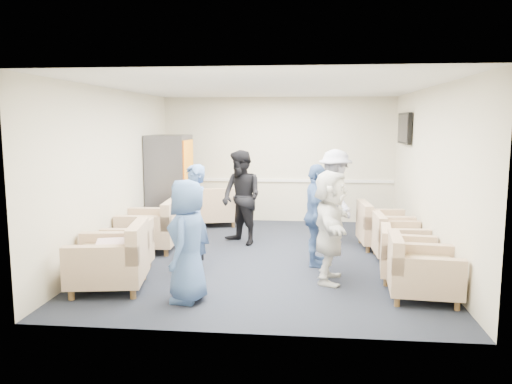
# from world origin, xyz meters

# --- Properties ---
(floor) EXTENTS (6.00, 6.00, 0.00)m
(floor) POSITION_xyz_m (0.00, 0.00, 0.00)
(floor) COLOR black
(floor) RESTS_ON ground
(ceiling) EXTENTS (6.00, 6.00, 0.00)m
(ceiling) POSITION_xyz_m (0.00, 0.00, 2.70)
(ceiling) COLOR silver
(ceiling) RESTS_ON back_wall
(back_wall) EXTENTS (5.00, 0.02, 2.70)m
(back_wall) POSITION_xyz_m (0.00, 3.00, 1.35)
(back_wall) COLOR beige
(back_wall) RESTS_ON floor
(front_wall) EXTENTS (5.00, 0.02, 2.70)m
(front_wall) POSITION_xyz_m (0.00, -3.00, 1.35)
(front_wall) COLOR beige
(front_wall) RESTS_ON floor
(left_wall) EXTENTS (0.02, 6.00, 2.70)m
(left_wall) POSITION_xyz_m (-2.50, 0.00, 1.35)
(left_wall) COLOR beige
(left_wall) RESTS_ON floor
(right_wall) EXTENTS (0.02, 6.00, 2.70)m
(right_wall) POSITION_xyz_m (2.50, 0.00, 1.35)
(right_wall) COLOR beige
(right_wall) RESTS_ON floor
(chair_rail) EXTENTS (4.98, 0.04, 0.06)m
(chair_rail) POSITION_xyz_m (0.00, 2.98, 0.90)
(chair_rail) COLOR white
(chair_rail) RESTS_ON back_wall
(tv) EXTENTS (0.10, 1.00, 0.58)m
(tv) POSITION_xyz_m (2.44, 1.80, 2.05)
(tv) COLOR black
(tv) RESTS_ON right_wall
(armchair_left_near) EXTENTS (1.06, 1.06, 0.74)m
(armchair_left_near) POSITION_xyz_m (-1.86, -1.79, 0.37)
(armchair_left_near) COLOR tan
(armchair_left_near) RESTS_ON floor
(armchair_left_mid) EXTENTS (0.85, 0.85, 0.64)m
(armchair_left_mid) POSITION_xyz_m (-1.97, -1.11, 0.32)
(armchair_left_mid) COLOR tan
(armchair_left_mid) RESTS_ON floor
(armchair_left_far) EXTENTS (0.96, 0.96, 0.73)m
(armchair_left_far) POSITION_xyz_m (-1.96, 0.21, 0.36)
(armchair_left_far) COLOR tan
(armchair_left_far) RESTS_ON floor
(armchair_right_near) EXTENTS (0.90, 0.90, 0.67)m
(armchair_right_near) POSITION_xyz_m (2.01, -1.73, 0.33)
(armchair_right_near) COLOR tan
(armchair_right_near) RESTS_ON floor
(armchair_right_midnear) EXTENTS (0.86, 0.86, 0.62)m
(armchair_right_midnear) POSITION_xyz_m (1.99, -1.02, 0.31)
(armchair_right_midnear) COLOR tan
(armchair_right_midnear) RESTS_ON floor
(armchair_right_midfar) EXTENTS (0.79, 0.79, 0.62)m
(armchair_right_midfar) POSITION_xyz_m (2.04, 0.02, 0.31)
(armchair_right_midfar) COLOR tan
(armchair_right_midfar) RESTS_ON floor
(armchair_right_far) EXTENTS (0.90, 0.90, 0.68)m
(armchair_right_far) POSITION_xyz_m (1.92, 0.78, 0.34)
(armchair_right_far) COLOR tan
(armchair_right_far) RESTS_ON floor
(armchair_corner) EXTENTS (1.07, 1.07, 0.70)m
(armchair_corner) POSITION_xyz_m (-1.29, 2.38, 0.35)
(armchair_corner) COLOR tan
(armchair_corner) RESTS_ON floor
(vending_machine) EXTENTS (0.78, 0.91, 1.91)m
(vending_machine) POSITION_xyz_m (-2.09, 1.81, 0.96)
(vending_machine) COLOR #4B4A51
(vending_machine) RESTS_ON floor
(backpack) EXTENTS (0.34, 0.29, 0.49)m
(backpack) POSITION_xyz_m (-1.15, -0.28, 0.25)
(backpack) COLOR black
(backpack) RESTS_ON floor
(pillow) EXTENTS (0.52, 0.59, 0.14)m
(pillow) POSITION_xyz_m (-1.88, -1.80, 0.56)
(pillow) COLOR beige
(pillow) RESTS_ON armchair_left_near
(person_front_left) EXTENTS (0.51, 0.75, 1.49)m
(person_front_left) POSITION_xyz_m (-0.80, -2.10, 0.75)
(person_front_left) COLOR #3D5B93
(person_front_left) RESTS_ON floor
(person_mid_left) EXTENTS (0.61, 0.68, 1.57)m
(person_mid_left) POSITION_xyz_m (-0.98, -0.90, 0.78)
(person_mid_left) COLOR #3D5B93
(person_mid_left) RESTS_ON floor
(person_back_left) EXTENTS (1.03, 1.02, 1.68)m
(person_back_left) POSITION_xyz_m (-0.52, 0.82, 0.84)
(person_back_left) COLOR black
(person_back_left) RESTS_ON floor
(person_back_right) EXTENTS (0.96, 1.23, 1.68)m
(person_back_right) POSITION_xyz_m (1.14, 1.14, 0.84)
(person_back_right) COLOR silver
(person_back_right) RESTS_ON floor
(person_mid_right) EXTENTS (0.39, 0.91, 1.55)m
(person_mid_right) POSITION_xyz_m (0.77, -0.43, 0.77)
(person_mid_right) COLOR #3D5B93
(person_mid_right) RESTS_ON floor
(person_front_right) EXTENTS (0.58, 1.46, 1.53)m
(person_front_right) POSITION_xyz_m (0.95, -1.18, 0.77)
(person_front_right) COLOR silver
(person_front_right) RESTS_ON floor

